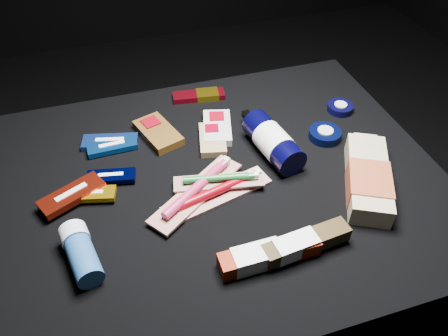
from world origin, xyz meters
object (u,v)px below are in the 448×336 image
object	(u,v)px
lotion_bottle	(273,142)
toothpaste_carton_red	(265,255)
bodywash_bottle	(368,179)
deodorant_stick	(81,253)

from	to	relation	value
lotion_bottle	toothpaste_carton_red	distance (m)	0.30
bodywash_bottle	deodorant_stick	world-z (taller)	deodorant_stick
bodywash_bottle	deodorant_stick	xyz separation A→B (m)	(-0.59, -0.01, 0.00)
bodywash_bottle	lotion_bottle	bearing A→B (deg)	159.78
toothpaste_carton_red	lotion_bottle	bearing A→B (deg)	64.99
lotion_bottle	bodywash_bottle	size ratio (longest dim) A/B	0.90
deodorant_stick	toothpaste_carton_red	distance (m)	0.33
deodorant_stick	toothpaste_carton_red	world-z (taller)	deodorant_stick
bodywash_bottle	toothpaste_carton_red	bearing A→B (deg)	-130.96
lotion_bottle	deodorant_stick	distance (m)	0.48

